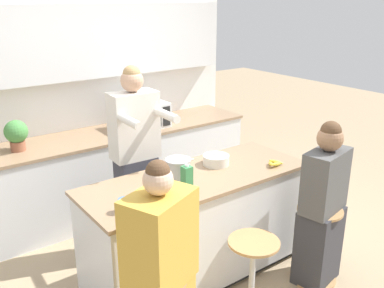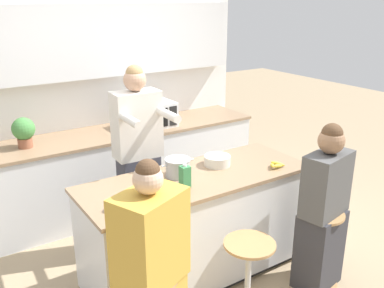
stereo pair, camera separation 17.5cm
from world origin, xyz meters
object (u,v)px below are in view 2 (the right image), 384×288
at_px(fruit_bowl, 217,160).
at_px(coffee_cup_near, 120,203).
at_px(banana_bunch, 276,165).
at_px(person_wrapped_blanket, 152,277).
at_px(person_cooking, 139,163).
at_px(potted_plant, 24,131).
at_px(bar_stool_rightmost, 318,246).
at_px(cooking_pot, 178,167).
at_px(kitchen_island, 197,227).
at_px(bar_stool_center, 248,280).
at_px(juice_carton, 185,176).
at_px(person_seated_near, 323,215).
at_px(microwave, 151,115).

distance_m(fruit_bowl, coffee_cup_near, 1.06).
bearing_deg(banana_bunch, person_wrapped_blanket, -162.95).
xyz_separation_m(person_cooking, potted_plant, (-0.77, 0.87, 0.20)).
distance_m(bar_stool_rightmost, person_wrapped_blanket, 1.55).
relative_size(cooking_pot, coffee_cup_near, 2.65).
xyz_separation_m(bar_stool_rightmost, fruit_bowl, (-0.48, 0.73, 0.61)).
xyz_separation_m(kitchen_island, fruit_bowl, (0.28, 0.10, 0.50)).
bearing_deg(kitchen_island, cooking_pot, 144.36).
distance_m(bar_stool_center, juice_carton, 0.87).
xyz_separation_m(cooking_pot, fruit_bowl, (0.40, 0.01, -0.03)).
bearing_deg(banana_bunch, person_cooking, 134.37).
xyz_separation_m(kitchen_island, person_cooking, (-0.19, 0.65, 0.40)).
distance_m(kitchen_island, coffee_cup_near, 0.92).
relative_size(person_cooking, coffee_cup_near, 15.63).
distance_m(kitchen_island, fruit_bowl, 0.58).
height_order(fruit_bowl, banana_bunch, fruit_bowl).
bearing_deg(juice_carton, bar_stool_center, -70.91).
relative_size(bar_stool_rightmost, juice_carton, 3.58).
relative_size(person_cooking, person_seated_near, 1.25).
bearing_deg(bar_stool_rightmost, fruit_bowl, 123.29).
bearing_deg(bar_stool_rightmost, kitchen_island, 140.18).
relative_size(kitchen_island, banana_bunch, 11.63).
distance_m(kitchen_island, bar_stool_center, 0.67).
height_order(kitchen_island, potted_plant, potted_plant).
xyz_separation_m(person_cooking, person_seated_near, (0.96, -1.29, -0.23)).
relative_size(bar_stool_rightmost, person_cooking, 0.38).
height_order(person_wrapped_blanket, microwave, person_wrapped_blanket).
relative_size(fruit_bowl, potted_plant, 0.76).
xyz_separation_m(bar_stool_rightmost, cooking_pot, (-0.88, 0.72, 0.64)).
distance_m(coffee_cup_near, potted_plant, 1.71).
height_order(cooking_pot, fruit_bowl, cooking_pot).
bearing_deg(microwave, fruit_bowl, -94.05).
bearing_deg(bar_stool_rightmost, cooking_pot, 140.74).
bearing_deg(bar_stool_center, person_seated_near, 0.74).
height_order(person_seated_near, coffee_cup_near, person_seated_near).
bearing_deg(person_seated_near, bar_stool_rightmost, 100.44).
xyz_separation_m(cooking_pot, potted_plant, (-0.84, 1.43, 0.07)).
relative_size(cooking_pot, juice_carton, 1.61).
bearing_deg(juice_carton, banana_bunch, -6.59).
bearing_deg(fruit_bowl, person_seated_near, -56.91).
distance_m(person_seated_near, banana_bunch, 0.54).
height_order(person_wrapped_blanket, cooking_pot, person_wrapped_blanket).
bearing_deg(coffee_cup_near, banana_bunch, -1.27).
bearing_deg(person_cooking, cooking_pot, -80.54).
height_order(cooking_pot, coffee_cup_near, cooking_pot).
height_order(bar_stool_rightmost, person_wrapped_blanket, person_wrapped_blanket).
distance_m(juice_carton, potted_plant, 1.81).
relative_size(bar_stool_center, person_cooking, 0.38).
bearing_deg(kitchen_island, potted_plant, 122.34).
relative_size(bar_stool_rightmost, microwave, 1.29).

